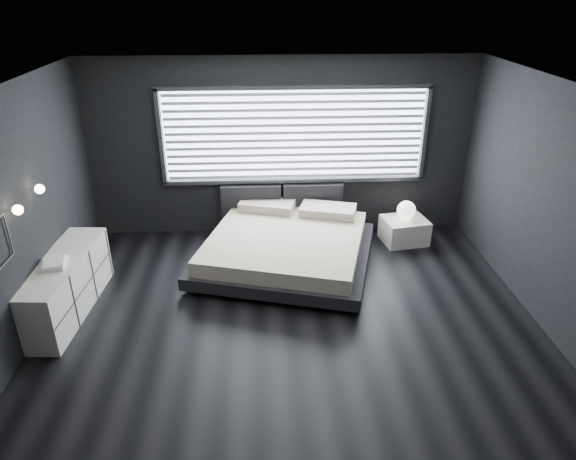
{
  "coord_description": "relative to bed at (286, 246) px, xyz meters",
  "views": [
    {
      "loc": [
        -0.32,
        -5.02,
        3.76
      ],
      "look_at": [
        0.0,
        0.85,
        0.9
      ],
      "focal_mm": 32.0,
      "sensor_mm": 36.0,
      "label": 1
    }
  ],
  "objects": [
    {
      "name": "room",
      "position": [
        -0.02,
        -1.59,
        1.11
      ],
      "size": [
        6.04,
        6.0,
        2.8
      ],
      "color": "black",
      "rests_on": "ground"
    },
    {
      "name": "window",
      "position": [
        0.18,
        1.1,
        1.32
      ],
      "size": [
        4.14,
        0.09,
        1.52
      ],
      "color": "white",
      "rests_on": "ground"
    },
    {
      "name": "headboard",
      "position": [
        -0.01,
        1.05,
        0.28
      ],
      "size": [
        1.96,
        0.16,
        0.52
      ],
      "color": "black",
      "rests_on": "ground"
    },
    {
      "name": "sconce_near",
      "position": [
        -2.9,
        -1.54,
        1.31
      ],
      "size": [
        0.18,
        0.11,
        0.11
      ],
      "color": "silver",
      "rests_on": "ground"
    },
    {
      "name": "sconce_far",
      "position": [
        -2.9,
        -0.94,
        1.31
      ],
      "size": [
        0.18,
        0.11,
        0.11
      ],
      "color": "silver",
      "rests_on": "ground"
    },
    {
      "name": "bed",
      "position": [
        0.0,
        0.0,
        0.0
      ],
      "size": [
        2.9,
        2.83,
        0.62
      ],
      "color": "black",
      "rests_on": "ground"
    },
    {
      "name": "nightstand",
      "position": [
        1.91,
        0.59,
        -0.09
      ],
      "size": [
        0.75,
        0.66,
        0.39
      ],
      "primitive_type": "cube",
      "rotation": [
        0.0,
        0.0,
        0.17
      ],
      "color": "white",
      "rests_on": "ground"
    },
    {
      "name": "orb_lamp",
      "position": [
        1.91,
        0.62,
        0.25
      ],
      "size": [
        0.29,
        0.29,
        0.29
      ],
      "primitive_type": "sphere",
      "color": "white",
      "rests_on": "nightstand"
    },
    {
      "name": "dresser",
      "position": [
        -2.79,
        -1.06,
        0.08
      ],
      "size": [
        0.65,
        1.85,
        0.73
      ],
      "color": "white",
      "rests_on": "ground"
    },
    {
      "name": "book_stack",
      "position": [
        -2.81,
        -1.19,
        0.47
      ],
      "size": [
        0.32,
        0.4,
        0.07
      ],
      "color": "white",
      "rests_on": "dresser"
    }
  ]
}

